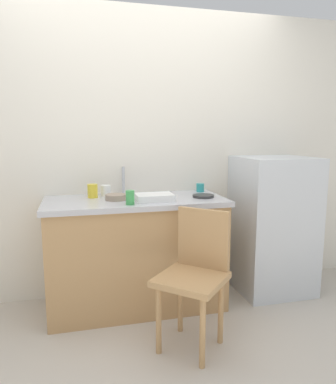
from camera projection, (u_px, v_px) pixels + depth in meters
ground_plane at (163, 348)px, 2.37m from camera, size 8.00×8.00×0.00m
back_wall at (136, 154)px, 3.13m from camera, size 4.80×0.10×2.40m
cabinet_base at (136, 255)px, 2.90m from camera, size 1.35×0.60×0.84m
countertop at (135, 201)px, 2.83m from camera, size 1.39×0.64×0.04m
faucet at (123, 180)px, 3.03m from camera, size 0.02×0.02×0.23m
refrigerator at (273, 225)px, 3.18m from camera, size 0.62×0.58×1.18m
chair at (195, 272)px, 2.35m from camera, size 0.57×0.57×0.89m
dish_tray at (154, 197)px, 2.75m from camera, size 0.28×0.20×0.05m
terracotta_bowl at (116, 197)px, 2.77m from camera, size 0.16×0.16×0.04m
hotplate at (203, 196)px, 2.89m from camera, size 0.17×0.17×0.02m
cup_yellow at (93, 191)px, 2.86m from camera, size 0.08×0.08×0.11m
cup_green at (130, 198)px, 2.59m from camera, size 0.06×0.06×0.10m
cup_white at (106, 191)px, 2.94m from camera, size 0.08×0.08×0.09m
cup_teal at (200, 188)px, 3.14m from camera, size 0.07×0.07×0.07m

